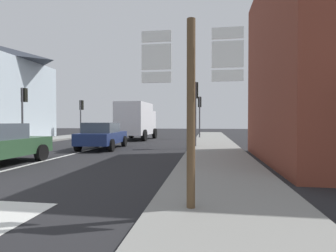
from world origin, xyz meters
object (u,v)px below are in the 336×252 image
Objects in this scene: traffic_light_far_right at (200,108)px; traffic_light_far_left at (81,110)px; traffic_light_near_right at (195,100)px; delivery_truck at (136,120)px; route_sign_post at (191,99)px; traffic_light_near_left at (24,103)px; sedan_far at (103,135)px.

traffic_light_far_left is at bearing 178.26° from traffic_light_far_right.
traffic_light_near_right is (-0.00, -8.11, 0.05)m from traffic_light_far_right.
traffic_light_far_right is at bearing 18.58° from delivery_truck.
traffic_light_near_right is (-0.41, 10.77, 0.86)m from route_sign_post.
traffic_light_near_left is (-5.95, -5.83, 1.09)m from delivery_truck.
traffic_light_near_right is (5.13, 1.01, 2.01)m from sedan_far.
traffic_light_near_right reaches higher than traffic_light_near_left.
traffic_light_near_right is at bearing -90.00° from traffic_light_far_right.
route_sign_post is 0.87× the size of traffic_light_far_right.
traffic_light_far_left is (-5.95, 2.09, 0.96)m from delivery_truck.
delivery_truck is at bearing 44.41° from traffic_light_near_left.
traffic_light_near_right reaches higher than sedan_far.
route_sign_post is at bearing -58.95° from traffic_light_far_left.
sedan_far is at bearing -57.53° from traffic_light_far_left.
route_sign_post reaches higher than delivery_truck.
sedan_far is at bearing -168.84° from traffic_light_near_right.
traffic_light_near_right is (5.21, -6.36, 1.12)m from delivery_truck.
traffic_light_far_left is at bearing 160.65° from delivery_truck.
route_sign_post is (5.55, -9.76, 1.15)m from sedan_far.
traffic_light_far_right is at bearing 90.00° from traffic_light_near_right.
traffic_light_far_right reaches higher than delivery_truck.
delivery_truck is at bearing 90.58° from sedan_far.
sedan_far is 1.15× the size of traffic_light_near_right.
sedan_far is 7.43m from delivery_truck.
traffic_light_near_left is at bearing 165.57° from sedan_far.
sedan_far is 5.61m from traffic_light_near_right.
traffic_light_far_right reaches higher than traffic_light_far_left.
traffic_light_near_right is at bearing -2.76° from traffic_light_near_left.
traffic_light_near_left is (-6.02, 1.55, 1.98)m from sedan_far.
delivery_truck is (-0.07, 7.38, 0.89)m from sedan_far.
traffic_light_near_right is at bearing -37.15° from traffic_light_far_left.
delivery_truck is 8.30m from traffic_light_near_right.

